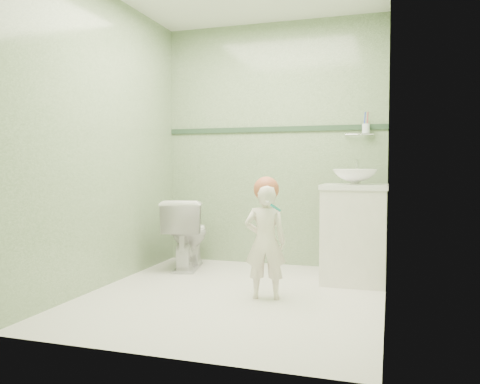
% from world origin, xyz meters
% --- Properties ---
extents(ground, '(2.50, 2.50, 0.00)m').
position_xyz_m(ground, '(0.00, 0.00, 0.00)').
color(ground, silver).
rests_on(ground, ground).
extents(room_shell, '(2.50, 2.54, 2.40)m').
position_xyz_m(room_shell, '(0.00, 0.00, 1.20)').
color(room_shell, gray).
rests_on(room_shell, ground).
extents(trim_stripe, '(2.20, 0.02, 0.05)m').
position_xyz_m(trim_stripe, '(0.00, 1.24, 1.35)').
color(trim_stripe, '#2A442F').
rests_on(trim_stripe, room_shell).
extents(vanity, '(0.52, 0.50, 0.80)m').
position_xyz_m(vanity, '(0.84, 0.70, 0.40)').
color(vanity, silver).
rests_on(vanity, ground).
extents(counter, '(0.54, 0.52, 0.04)m').
position_xyz_m(counter, '(0.84, 0.70, 0.81)').
color(counter, white).
rests_on(counter, vanity).
extents(basin, '(0.37, 0.37, 0.13)m').
position_xyz_m(basin, '(0.84, 0.70, 0.89)').
color(basin, white).
rests_on(basin, counter).
extents(faucet, '(0.03, 0.13, 0.18)m').
position_xyz_m(faucet, '(0.84, 0.89, 0.97)').
color(faucet, silver).
rests_on(faucet, counter).
extents(cup_holder, '(0.26, 0.07, 0.21)m').
position_xyz_m(cup_holder, '(0.89, 1.18, 1.33)').
color(cup_holder, silver).
rests_on(cup_holder, room_shell).
extents(toilet, '(0.50, 0.72, 0.67)m').
position_xyz_m(toilet, '(-0.74, 0.80, 0.34)').
color(toilet, white).
rests_on(toilet, ground).
extents(toddler, '(0.34, 0.26, 0.85)m').
position_xyz_m(toddler, '(0.25, -0.01, 0.42)').
color(toddler, white).
rests_on(toddler, ground).
extents(hair_cap, '(0.19, 0.19, 0.19)m').
position_xyz_m(hair_cap, '(0.25, 0.01, 0.81)').
color(hair_cap, '#B05A39').
rests_on(hair_cap, toddler).
extents(teal_toothbrush, '(0.11, 0.14, 0.08)m').
position_xyz_m(teal_toothbrush, '(0.34, -0.12, 0.69)').
color(teal_toothbrush, '#0C877E').
rests_on(teal_toothbrush, toddler).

